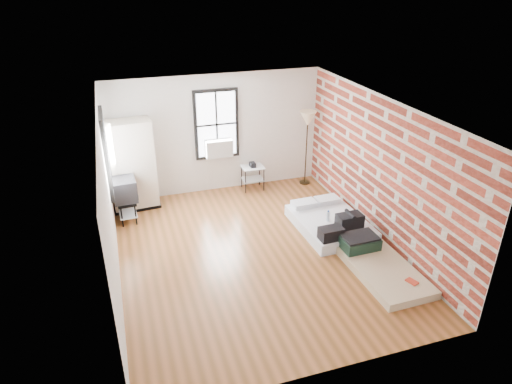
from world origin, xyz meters
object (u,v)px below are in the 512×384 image
object	(u,v)px
mattress_main	(331,223)
side_table	(253,171)
mattress_bare	(377,263)
wardrobe	(132,166)
tv_stand	(125,191)
floor_lamp	(308,122)

from	to	relation	value
mattress_main	side_table	distance (m)	2.55
mattress_main	mattress_bare	size ratio (longest dim) A/B	0.96
mattress_bare	side_table	world-z (taller)	side_table
wardrobe	mattress_bare	bearing A→B (deg)	-48.02
mattress_bare	tv_stand	bearing A→B (deg)	140.95
mattress_main	side_table	xyz separation A→B (m)	(-0.95, 2.35, 0.31)
wardrobe	tv_stand	xyz separation A→B (m)	(-0.21, -0.58, -0.32)
floor_lamp	wardrobe	bearing A→B (deg)	180.00
side_table	tv_stand	size ratio (longest dim) A/B	0.73
wardrobe	floor_lamp	bearing A→B (deg)	-3.96
mattress_main	tv_stand	distance (m)	4.34
wardrobe	tv_stand	size ratio (longest dim) A/B	2.12
wardrobe	floor_lamp	world-z (taller)	wardrobe
mattress_bare	floor_lamp	distance (m)	4.08
side_table	wardrobe	bearing A→B (deg)	-178.56
mattress_main	mattress_bare	distance (m)	1.53
mattress_bare	side_table	size ratio (longest dim) A/B	2.73
tv_stand	wardrobe	bearing A→B (deg)	67.42
mattress_bare	tv_stand	world-z (taller)	tv_stand
side_table	mattress_bare	bearing A→B (deg)	-73.70
side_table	floor_lamp	bearing A→B (deg)	-2.95
side_table	floor_lamp	world-z (taller)	floor_lamp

